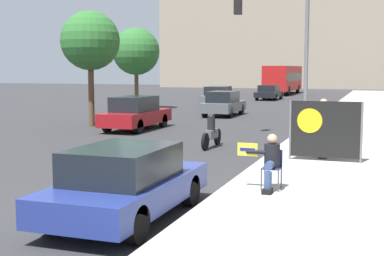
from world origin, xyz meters
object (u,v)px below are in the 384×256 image
(seated_protester, at_px, (270,160))
(street_tree_near_curb, at_px, (90,41))
(car_on_road_midblock, at_px, (223,104))
(car_on_road_far_lane, at_px, (269,92))
(street_tree_midblock, at_px, (136,52))
(traffic_light_pole, at_px, (281,34))
(protest_banner, at_px, (325,129))
(pedestrian_behind, at_px, (323,128))
(motorcycle_on_road, at_px, (211,133))
(parked_car_curbside, at_px, (126,183))
(car_on_road_nearest, at_px, (136,113))
(car_on_road_distant, at_px, (218,96))
(city_bus_on_road, at_px, (283,78))

(seated_protester, distance_m, street_tree_near_curb, 16.35)
(car_on_road_midblock, relative_size, car_on_road_far_lane, 0.90)
(street_tree_near_curb, relative_size, street_tree_midblock, 0.99)
(traffic_light_pole, bearing_deg, seated_protester, -80.83)
(seated_protester, height_order, car_on_road_far_lane, seated_protester)
(seated_protester, xyz_separation_m, street_tree_near_curb, (-11.10, 11.54, 3.31))
(traffic_light_pole, bearing_deg, street_tree_near_curb, 171.95)
(protest_banner, bearing_deg, seated_protester, -99.92)
(pedestrian_behind, distance_m, car_on_road_midblock, 16.45)
(car_on_road_midblock, height_order, motorcycle_on_road, car_on_road_midblock)
(parked_car_curbside, height_order, car_on_road_nearest, car_on_road_nearest)
(pedestrian_behind, relative_size, motorcycle_on_road, 0.85)
(seated_protester, xyz_separation_m, traffic_light_pole, (-1.65, 10.21, 3.36))
(traffic_light_pole, height_order, car_on_road_nearest, traffic_light_pole)
(car_on_road_midblock, distance_m, car_on_road_far_lane, 17.74)
(motorcycle_on_road, bearing_deg, car_on_road_midblock, 104.31)
(traffic_light_pole, xyz_separation_m, car_on_road_distant, (-7.81, 17.45, -3.44))
(motorcycle_on_road, xyz_separation_m, street_tree_midblock, (-10.43, 15.79, 3.47))
(seated_protester, height_order, street_tree_near_curb, street_tree_near_curb)
(city_bus_on_road, height_order, motorcycle_on_road, city_bus_on_road)
(traffic_light_pole, height_order, parked_car_curbside, traffic_light_pole)
(car_on_road_midblock, height_order, car_on_road_far_lane, car_on_road_midblock)
(parked_car_curbside, height_order, car_on_road_distant, car_on_road_distant)
(seated_protester, bearing_deg, street_tree_near_curb, 137.86)
(car_on_road_midblock, height_order, car_on_road_distant, car_on_road_distant)
(parked_car_curbside, bearing_deg, car_on_road_midblock, 101.55)
(pedestrian_behind, relative_size, protest_banner, 0.86)
(city_bus_on_road, bearing_deg, protest_banner, -78.67)
(motorcycle_on_road, height_order, street_tree_midblock, street_tree_midblock)
(parked_car_curbside, height_order, street_tree_midblock, street_tree_midblock)
(traffic_light_pole, height_order, street_tree_near_curb, traffic_light_pole)
(traffic_light_pole, xyz_separation_m, parked_car_curbside, (-0.53, -12.82, -3.49))
(street_tree_midblock, bearing_deg, street_tree_near_curb, -75.78)
(motorcycle_on_road, bearing_deg, seated_protester, -62.84)
(protest_banner, height_order, street_tree_near_curb, street_tree_near_curb)
(car_on_road_nearest, xyz_separation_m, city_bus_on_road, (0.21, 37.90, 1.05))
(car_on_road_nearest, relative_size, motorcycle_on_road, 2.18)
(traffic_light_pole, xyz_separation_m, motorcycle_on_road, (-1.79, -3.50, -3.65))
(car_on_road_nearest, relative_size, car_on_road_far_lane, 0.97)
(car_on_road_nearest, xyz_separation_m, street_tree_midblock, (-5.46, 11.62, 3.23))
(car_on_road_far_lane, bearing_deg, parked_car_curbside, -82.43)
(car_on_road_far_lane, xyz_separation_m, motorcycle_on_road, (4.02, -30.42, -0.16))
(car_on_road_midblock, bearing_deg, pedestrian_behind, -63.57)
(city_bus_on_road, bearing_deg, car_on_road_distant, -93.39)
(car_on_road_distant, height_order, car_on_road_far_lane, car_on_road_distant)
(street_tree_near_curb, height_order, street_tree_midblock, street_tree_midblock)
(seated_protester, distance_m, motorcycle_on_road, 7.54)
(parked_car_curbside, distance_m, car_on_road_far_lane, 40.09)
(street_tree_midblock, bearing_deg, protest_banner, -51.42)
(seated_protester, height_order, traffic_light_pole, traffic_light_pole)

